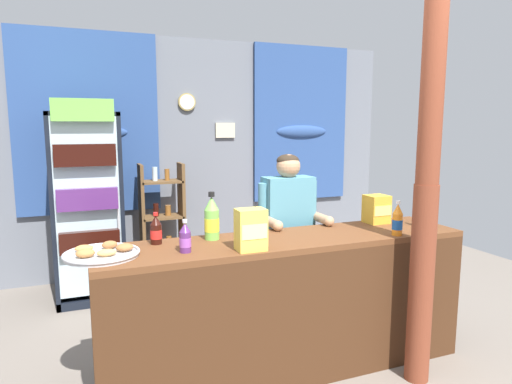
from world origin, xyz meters
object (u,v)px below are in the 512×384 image
object	(u,v)px
soda_bottle_iced_tea	(423,215)
snack_box_choco_powder	(376,209)
soda_bottle_lime_soda	(212,219)
soda_bottle_grape_soda	(185,238)
soda_bottle_cola	(156,231)
pastry_tray	(102,253)
plastic_lawn_chair	(281,237)
timber_post	(426,193)
bottle_shelf_rack	(162,221)
soda_bottle_orange_soda	(397,221)
snack_box_instant_noodle	(251,230)
shopkeeper	(288,224)
stall_counter	(294,296)
drink_fridge	(87,193)

from	to	relation	value
soda_bottle_iced_tea	snack_box_choco_powder	xyz separation A→B (m)	(-0.24, 0.25, 0.02)
soda_bottle_lime_soda	snack_box_choco_powder	size ratio (longest dim) A/B	1.47
soda_bottle_grape_soda	soda_bottle_iced_tea	size ratio (longest dim) A/B	0.93
soda_bottle_grape_soda	soda_bottle_cola	bearing A→B (deg)	117.06
soda_bottle_grape_soda	pastry_tray	world-z (taller)	soda_bottle_grape_soda
plastic_lawn_chair	pastry_tray	size ratio (longest dim) A/B	1.95
timber_post	bottle_shelf_rack	xyz separation A→B (m)	(-1.26, 2.65, -0.61)
plastic_lawn_chair	soda_bottle_orange_soda	distance (m)	2.00
snack_box_instant_noodle	shopkeeper	bearing A→B (deg)	49.22
timber_post	soda_bottle_cola	distance (m)	1.77
plastic_lawn_chair	shopkeeper	xyz separation A→B (m)	(-0.50, -1.22, 0.45)
shopkeeper	snack_box_instant_noodle	xyz separation A→B (m)	(-0.58, -0.67, 0.15)
stall_counter	pastry_tray	size ratio (longest dim) A/B	5.86
soda_bottle_iced_tea	pastry_tray	world-z (taller)	soda_bottle_iced_tea
bottle_shelf_rack	soda_bottle_lime_soda	distance (m)	2.09
soda_bottle_cola	soda_bottle_grape_soda	bearing A→B (deg)	-62.94
drink_fridge	bottle_shelf_rack	size ratio (longest dim) A/B	1.49
drink_fridge	soda_bottle_cola	xyz separation A→B (m)	(0.39, -1.76, -0.02)
soda_bottle_orange_soda	soda_bottle_grape_soda	bearing A→B (deg)	175.19
shopkeeper	soda_bottle_orange_soda	distance (m)	0.87
soda_bottle_orange_soda	drink_fridge	bearing A→B (deg)	133.09
timber_post	soda_bottle_cola	size ratio (longest dim) A/B	12.92
soda_bottle_lime_soda	snack_box_instant_noodle	world-z (taller)	soda_bottle_lime_soda
timber_post	soda_bottle_grape_soda	world-z (taller)	timber_post
timber_post	soda_bottle_orange_soda	world-z (taller)	timber_post
stall_counter	timber_post	bearing A→B (deg)	-23.91
snack_box_instant_noodle	soda_bottle_lime_soda	bearing A→B (deg)	113.25
plastic_lawn_chair	snack_box_instant_noodle	bearing A→B (deg)	-119.78
soda_bottle_cola	pastry_tray	world-z (taller)	soda_bottle_cola
drink_fridge	soda_bottle_cola	distance (m)	1.80
drink_fridge	soda_bottle_cola	size ratio (longest dim) A/B	9.40
soda_bottle_iced_tea	soda_bottle_orange_soda	bearing A→B (deg)	-158.03
stall_counter	snack_box_choco_powder	bearing A→B (deg)	18.51
plastic_lawn_chair	drink_fridge	bearing A→B (deg)	173.45
plastic_lawn_chair	snack_box_choco_powder	size ratio (longest dim) A/B	3.89
soda_bottle_cola	soda_bottle_iced_tea	bearing A→B (deg)	-7.06
shopkeeper	soda_bottle_lime_soda	world-z (taller)	shopkeeper
pastry_tray	snack_box_instant_noodle	bearing A→B (deg)	-12.60
plastic_lawn_chair	soda_bottle_orange_soda	world-z (taller)	soda_bottle_orange_soda
stall_counter	snack_box_instant_noodle	bearing A→B (deg)	-166.31
bottle_shelf_rack	shopkeeper	world-z (taller)	shopkeeper
drink_fridge	snack_box_choco_powder	size ratio (longest dim) A/B	8.88
pastry_tray	plastic_lawn_chair	bearing A→B (deg)	41.07
snack_box_instant_noodle	soda_bottle_grape_soda	bearing A→B (deg)	165.12
timber_post	snack_box_instant_noodle	distance (m)	1.16
drink_fridge	snack_box_choco_powder	xyz separation A→B (m)	(2.12, -1.75, -0.00)
shopkeeper	soda_bottle_grape_soda	xyz separation A→B (m)	(-0.96, -0.57, 0.10)
soda_bottle_cola	snack_box_choco_powder	distance (m)	1.73
timber_post	soda_bottle_grape_soda	xyz separation A→B (m)	(-1.50, 0.36, -0.25)
snack_box_choco_powder	soda_bottle_grape_soda	bearing A→B (deg)	-170.39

